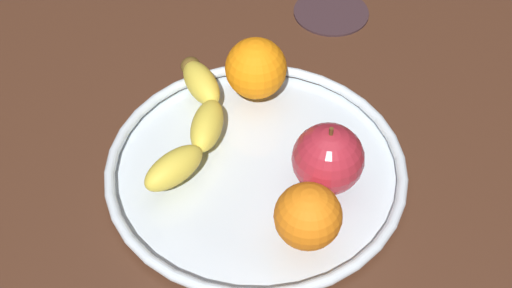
{
  "coord_description": "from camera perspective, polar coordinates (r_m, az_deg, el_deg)",
  "views": [
    {
      "loc": [
        -43.38,
        -25.0,
        60.12
      ],
      "look_at": [
        0.0,
        0.0,
        4.8
      ],
      "focal_mm": 48.99,
      "sensor_mm": 36.0,
      "label": 1
    }
  ],
  "objects": [
    {
      "name": "fruit_bowl",
      "position": [
        0.78,
        0.0,
        -1.93
      ],
      "size": [
        33.47,
        33.47,
        1.8
      ],
      "color": "silver",
      "rests_on": "ground_plane"
    },
    {
      "name": "orange_front_right",
      "position": [
        0.82,
        -0.01,
        6.2
      ],
      "size": [
        7.31,
        7.31,
        7.31
      ],
      "primitive_type": "sphere",
      "color": "orange",
      "rests_on": "fruit_bowl"
    },
    {
      "name": "ground_plane",
      "position": [
        0.8,
        0.0,
        -3.28
      ],
      "size": [
        155.44,
        155.44,
        4.0
      ],
      "primitive_type": "cube",
      "color": "#492A1B"
    },
    {
      "name": "orange_front_left",
      "position": [
        0.68,
        4.27,
        -5.91
      ],
      "size": [
        6.76,
        6.76,
        6.76
      ],
      "primitive_type": "sphere",
      "color": "orange",
      "rests_on": "fruit_bowl"
    },
    {
      "name": "ambient_coaster",
      "position": [
        1.0,
        6.16,
        10.71
      ],
      "size": [
        10.53,
        10.53,
        0.6
      ],
      "primitive_type": "cylinder",
      "color": "#362428",
      "rests_on": "ground_plane"
    },
    {
      "name": "banana",
      "position": [
        0.79,
        -5.05,
        1.86
      ],
      "size": [
        20.21,
        11.67,
        3.48
      ],
      "rotation": [
        0.0,
        0.0,
        0.36
      ],
      "color": "gold",
      "rests_on": "fruit_bowl"
    },
    {
      "name": "apple",
      "position": [
        0.73,
        5.9,
        -1.22
      ],
      "size": [
        7.61,
        7.61,
        8.41
      ],
      "color": "#AE2633",
      "rests_on": "fruit_bowl"
    }
  ]
}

